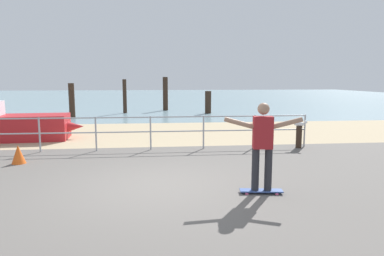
{
  "coord_description": "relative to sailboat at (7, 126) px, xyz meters",
  "views": [
    {
      "loc": [
        0.11,
        -6.86,
        2.17
      ],
      "look_at": [
        1.03,
        2.0,
        0.9
      ],
      "focal_mm": 32.46,
      "sensor_mm": 36.0,
      "label": 1
    }
  ],
  "objects": [
    {
      "name": "groyne_post_0",
      "position": [
        0.68,
        6.72,
        0.44
      ],
      "size": [
        0.31,
        0.31,
        1.93
      ],
      "primitive_type": "cylinder",
      "color": "#332319",
      "rests_on": "ground"
    },
    {
      "name": "skateboard",
      "position": [
        7.17,
        -6.5,
        -0.45
      ],
      "size": [
        0.82,
        0.3,
        0.08
      ],
      "color": "#334C8C",
      "rests_on": "ground"
    },
    {
      "name": "ground_plane",
      "position": [
        5.1,
        -6.79,
        -0.52
      ],
      "size": [
        24.0,
        10.0,
        0.04
      ],
      "primitive_type": "cube",
      "color": "#605B56",
      "rests_on": "ground"
    },
    {
      "name": "railing_fence",
      "position": [
        3.42,
        -2.19,
        0.18
      ],
      "size": [
        13.03,
        0.05,
        1.05
      ],
      "color": "#9EA0A5",
      "rests_on": "ground"
    },
    {
      "name": "groyne_post_1",
      "position": [
        3.27,
        9.5,
        0.55
      ],
      "size": [
        0.24,
        0.24,
        2.14
      ],
      "primitive_type": "cylinder",
      "color": "#332319",
      "rests_on": "ground"
    },
    {
      "name": "skateboarder",
      "position": [
        7.17,
        -6.5,
        0.5
      ],
      "size": [
        1.44,
        0.28,
        1.65
      ],
      "color": "#26262B",
      "rests_on": "skateboard"
    },
    {
      "name": "beach_strip",
      "position": [
        5.1,
        1.21,
        -0.52
      ],
      "size": [
        24.0,
        6.0,
        0.04
      ],
      "primitive_type": "cube",
      "color": "tan",
      "rests_on": "ground"
    },
    {
      "name": "seagull",
      "position": [
        9.66,
        -2.38,
        0.26
      ],
      "size": [
        0.48,
        0.21,
        0.18
      ],
      "color": "white",
      "rests_on": "bollard_short"
    },
    {
      "name": "groyne_post_3",
      "position": [
        8.46,
        8.79,
        0.18
      ],
      "size": [
        0.39,
        0.39,
        1.41
      ],
      "primitive_type": "cylinder",
      "color": "#332319",
      "rests_on": "ground"
    },
    {
      "name": "groyne_post_2",
      "position": [
        5.87,
        11.12,
        0.62
      ],
      "size": [
        0.34,
        0.34,
        2.29
      ],
      "primitive_type": "cylinder",
      "color": "#332319",
      "rests_on": "ground"
    },
    {
      "name": "sea_surface",
      "position": [
        5.1,
        29.21,
        -0.52
      ],
      "size": [
        72.0,
        50.0,
        0.04
      ],
      "primitive_type": "cube",
      "color": "#75939E",
      "rests_on": "ground"
    },
    {
      "name": "traffic_cone",
      "position": [
        1.7,
        -3.59,
        -0.27
      ],
      "size": [
        0.36,
        0.36,
        0.5
      ],
      "primitive_type": "cone",
      "color": "#E55919",
      "rests_on": "ground"
    },
    {
      "name": "bollard_short",
      "position": [
        9.65,
        -2.37,
        -0.17
      ],
      "size": [
        0.18,
        0.18,
        0.71
      ],
      "primitive_type": "cylinder",
      "color": "#332319",
      "rests_on": "ground"
    },
    {
      "name": "sailboat",
      "position": [
        0.0,
        0.0,
        0.0
      ],
      "size": [
        5.02,
        1.75,
        5.07
      ],
      "color": "#B21E23",
      "rests_on": "ground"
    }
  ]
}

